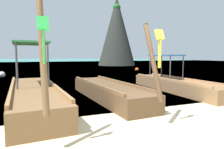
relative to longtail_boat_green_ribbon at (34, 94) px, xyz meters
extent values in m
plane|color=beige|center=(2.93, -3.63, -0.38)|extent=(120.00, 120.00, 0.00)
plane|color=#2DB29E|center=(2.93, 58.14, -0.37)|extent=(120.00, 120.00, 0.00)
cube|color=brown|center=(0.00, 0.00, -0.07)|extent=(1.68, 6.35, 0.62)
cube|color=#9F7246|center=(-0.65, -0.03, 0.30)|extent=(0.35, 5.79, 0.10)
cube|color=#9F7246|center=(0.65, 0.03, 0.30)|extent=(0.35, 5.79, 0.10)
cylinder|color=brown|center=(0.16, -3.30, 1.32)|extent=(0.15, 0.73, 2.18)
cube|color=green|center=(0.16, -3.46, 1.87)|extent=(0.21, 0.13, 0.25)
cube|color=green|center=(0.17, -3.48, 1.45)|extent=(0.03, 0.08, 0.59)
cylinder|color=#4C4C51|center=(-0.48, -0.18, 0.99)|extent=(0.05, 0.05, 1.49)
cylinder|color=#4C4C51|center=(0.49, -0.14, 0.99)|extent=(0.05, 0.05, 1.49)
cylinder|color=#4C4C51|center=(-0.57, 1.70, 0.99)|extent=(0.05, 0.05, 1.49)
cylinder|color=#4C4C51|center=(0.40, 1.75, 0.99)|extent=(0.05, 0.05, 1.49)
cube|color=#2D844C|center=(-0.04, 0.78, 1.77)|extent=(1.27, 2.14, 0.06)
cube|color=brown|center=(2.69, 0.01, -0.09)|extent=(1.44, 5.43, 0.57)
cube|color=brown|center=(2.13, -0.01, 0.24)|extent=(0.29, 4.95, 0.10)
cube|color=brown|center=(3.26, 0.04, 0.24)|extent=(0.29, 4.95, 0.10)
cylinder|color=brown|center=(2.82, -2.89, 1.17)|extent=(0.16, 0.85, 2.00)
cube|color=yellow|center=(2.83, -3.13, 1.81)|extent=(0.21, 0.15, 0.25)
cube|color=yellow|center=(2.83, -3.15, 1.35)|extent=(0.03, 0.08, 0.67)
cube|color=olive|center=(6.24, 0.42, -0.10)|extent=(1.20, 5.86, 0.54)
cube|color=#AF7F52|center=(5.76, 0.43, 0.22)|extent=(0.23, 5.36, 0.10)
cube|color=#AF7F52|center=(6.72, 0.40, 0.22)|extent=(0.23, 5.36, 0.10)
cylinder|color=#4C4C51|center=(5.87, 0.28, 0.73)|extent=(0.05, 0.05, 1.14)
cylinder|color=#4C4C51|center=(6.60, 0.26, 0.73)|extent=(0.05, 0.05, 1.14)
cylinder|color=#4C4C51|center=(5.92, 2.03, 0.73)|extent=(0.05, 0.05, 1.14)
cylinder|color=#4C4C51|center=(6.65, 2.01, 0.73)|extent=(0.05, 0.05, 1.14)
cube|color=#235BA3|center=(6.26, 1.15, 1.33)|extent=(0.93, 1.97, 0.06)
cone|color=#2D302B|center=(14.44, 26.19, 5.76)|extent=(6.68, 6.68, 12.26)
cone|color=#32352F|center=(16.72, 26.86, 1.55)|extent=(2.95, 2.95, 3.86)
sphere|color=#236B28|center=(14.44, 26.19, 9.89)|extent=(1.36, 1.36, 1.36)
sphere|color=white|center=(-2.16, 10.27, -0.13)|extent=(0.48, 0.48, 0.48)
sphere|color=#EA5119|center=(10.74, 12.08, -0.17)|extent=(0.40, 0.40, 0.40)
camera|label=1|loc=(-0.05, -7.20, 1.30)|focal=32.09mm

